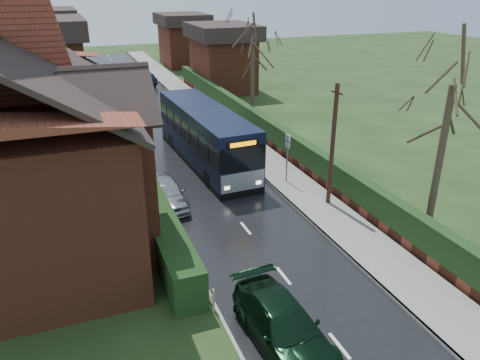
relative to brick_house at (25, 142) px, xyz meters
name	(u,v)px	position (x,y,z in m)	size (l,w,h in m)	color
ground	(263,250)	(8.73, -4.78, -4.38)	(140.00, 140.00, 0.00)	#344D21
road	(197,168)	(8.73, 5.22, -4.37)	(6.00, 100.00, 0.02)	black
pavement	(262,158)	(12.98, 5.22, -4.31)	(2.50, 100.00, 0.14)	slate
kerb_right	(244,161)	(11.78, 5.22, -4.31)	(0.12, 100.00, 0.14)	gray
kerb_left	(147,174)	(5.68, 5.22, -4.33)	(0.12, 100.00, 0.10)	gray
front_hedge	(147,200)	(4.83, 0.22, -3.58)	(1.20, 16.00, 1.60)	black
picket_fence	(163,204)	(5.58, 0.22, -3.93)	(0.10, 16.00, 0.90)	gray
right_wall_hedge	(284,141)	(14.53, 5.22, -3.36)	(0.60, 50.00, 1.80)	brown
brick_house	(25,142)	(0.00, 0.00, 0.00)	(9.30, 14.60, 10.30)	brown
bus	(206,136)	(9.54, 5.95, -2.67)	(3.13, 11.40, 3.43)	black
car_silver	(167,193)	(5.93, 0.94, -3.69)	(1.61, 4.00, 1.36)	#ADACB1
car_green	(284,326)	(7.13, -10.04, -3.68)	(1.94, 4.77, 1.39)	black
car_distant	(144,79)	(10.08, 30.49, -3.72)	(1.40, 4.00, 1.32)	#101C32
bus_stop_sign	(287,152)	(12.73, 1.22, -2.48)	(0.10, 0.44, 2.88)	slate
telegraph_pole	(332,146)	(13.53, -1.95, -1.24)	(0.21, 0.80, 6.19)	black
tree_right_near	(455,73)	(16.51, -5.76, 2.72)	(4.40, 4.40, 9.49)	#3B3023
tree_right_far	(253,37)	(15.47, 12.95, 2.18)	(4.54, 4.54, 8.78)	#382B21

